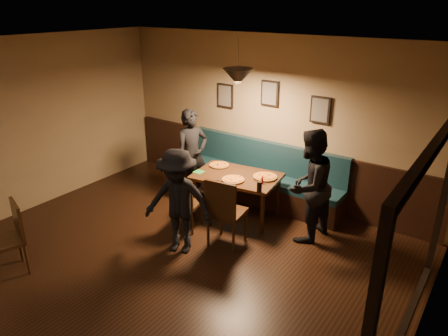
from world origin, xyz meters
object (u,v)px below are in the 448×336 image
at_px(diner_front, 178,202).
at_px(booth_bench, 259,174).
at_px(soda_glass, 259,187).
at_px(tabasco_bottle, 262,180).
at_px(chair_near_right, 227,211).
at_px(diner_left, 192,155).
at_px(chair_near_left, 187,202).
at_px(cafe_chair_far, 5,240).
at_px(diner_right, 309,186).
at_px(dining_table, 236,195).

bearing_deg(diner_front, booth_bench, 68.97).
height_order(soda_glass, tabasco_bottle, soda_glass).
height_order(chair_near_right, diner_left, diner_left).
height_order(chair_near_right, tabasco_bottle, chair_near_right).
xyz_separation_m(booth_bench, diner_front, (-0.09, -2.00, 0.25)).
distance_m(soda_glass, tabasco_bottle, 0.29).
distance_m(chair_near_right, diner_front, 0.72).
distance_m(chair_near_left, diner_front, 0.70).
height_order(booth_bench, cafe_chair_far, booth_bench).
bearing_deg(tabasco_bottle, chair_near_left, -141.30).
relative_size(chair_near_left, soda_glass, 5.39).
height_order(soda_glass, cafe_chair_far, cafe_chair_far).
height_order(booth_bench, chair_near_left, booth_bench).
bearing_deg(diner_front, chair_near_left, 101.65).
bearing_deg(soda_glass, chair_near_left, -156.04).
xyz_separation_m(booth_bench, tabasco_bottle, (0.49, -0.75, 0.28)).
bearing_deg(diner_right, cafe_chair_far, -32.93).
height_order(dining_table, diner_front, diner_front).
relative_size(chair_near_left, diner_front, 0.57).
distance_m(chair_near_right, cafe_chair_far, 2.89).
relative_size(booth_bench, diner_front, 2.00).
distance_m(booth_bench, diner_right, 1.42).
distance_m(chair_near_left, tabasco_bottle, 1.19).
height_order(dining_table, chair_near_right, chair_near_right).
xyz_separation_m(chair_near_right, tabasco_bottle, (0.13, 0.73, 0.25)).
bearing_deg(tabasco_bottle, soda_glass, -68.03).
xyz_separation_m(dining_table, chair_near_right, (0.36, -0.79, 0.17)).
relative_size(booth_bench, soda_glass, 18.81).
bearing_deg(diner_right, diner_front, -34.84).
height_order(dining_table, cafe_chair_far, cafe_chair_far).
xyz_separation_m(tabasco_bottle, cafe_chair_far, (-2.03, -2.92, -0.30)).
bearing_deg(soda_glass, diner_left, 164.57).
xyz_separation_m(diner_left, cafe_chair_far, (-0.53, -3.09, -0.33)).
xyz_separation_m(dining_table, cafe_chair_far, (-1.53, -2.97, 0.12)).
bearing_deg(booth_bench, diner_front, -92.55).
distance_m(chair_near_left, chair_near_right, 0.76).
bearing_deg(chair_near_left, booth_bench, 61.96).
xyz_separation_m(diner_right, diner_front, (-1.30, -1.32, -0.08)).
height_order(chair_near_left, chair_near_right, chair_near_right).
bearing_deg(chair_near_left, diner_left, 111.48).
xyz_separation_m(diner_right, soda_glass, (-0.61, -0.35, -0.04)).
distance_m(diner_left, soda_glass, 1.66).
xyz_separation_m(diner_right, tabasco_bottle, (-0.72, -0.08, -0.06)).
xyz_separation_m(booth_bench, diner_right, (1.21, -0.67, 0.33)).
bearing_deg(diner_left, chair_near_left, -123.77).
bearing_deg(chair_near_right, cafe_chair_far, -138.96).
relative_size(booth_bench, cafe_chair_far, 3.15).
relative_size(chair_near_left, tabasco_bottle, 6.68).
xyz_separation_m(dining_table, tabasco_bottle, (0.49, -0.05, 0.42)).
height_order(tabasco_bottle, cafe_chair_far, cafe_chair_far).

